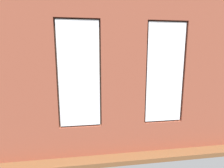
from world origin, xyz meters
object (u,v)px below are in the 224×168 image
(tv_flatscreen, at_px, (14,94))
(coffee_table, at_px, (113,100))
(media_console, at_px, (16,116))
(potted_plant_near_tv, at_px, (21,110))
(remote_gray, at_px, (109,98))
(potted_plant_between_couches, at_px, (160,112))
(potted_plant_corner_near_left, at_px, (160,87))
(couch_left, at_px, (176,102))
(potted_plant_by_left_couch, at_px, (152,93))
(couch_by_window, at_px, (106,126))
(table_plant_small, at_px, (103,97))
(remote_silver, at_px, (122,97))
(potted_plant_corner_far_left, at_px, (216,117))
(potted_plant_foreground_right, at_px, (44,86))
(papasan_chair, at_px, (92,92))
(cup_ceramic, at_px, (113,98))

(tv_flatscreen, bearing_deg, coffee_table, -164.80)
(media_console, bearing_deg, potted_plant_near_tv, 116.92)
(remote_gray, height_order, potted_plant_between_couches, potted_plant_between_couches)
(potted_plant_corner_near_left, relative_size, potted_plant_near_tv, 0.65)
(couch_left, height_order, potted_plant_by_left_couch, couch_left)
(couch_by_window, bearing_deg, coffee_table, -103.67)
(couch_by_window, height_order, table_plant_small, couch_by_window)
(coffee_table, distance_m, media_console, 3.25)
(remote_silver, distance_m, potted_plant_corner_far_left, 3.18)
(table_plant_small, bearing_deg, media_console, 15.08)
(potted_plant_near_tv, bearing_deg, potted_plant_foreground_right, -85.70)
(remote_silver, xyz_separation_m, potted_plant_corner_near_left, (-2.12, -1.37, 0.11))
(couch_left, relative_size, table_plant_small, 9.54)
(potted_plant_near_tv, bearing_deg, potted_plant_corner_far_left, 176.72)
(potted_plant_corner_near_left, bearing_deg, papasan_chair, 4.47)
(couch_left, bearing_deg, table_plant_small, -95.24)
(table_plant_small, bearing_deg, couch_left, 175.29)
(table_plant_small, relative_size, potted_plant_corner_far_left, 0.29)
(couch_left, relative_size, potted_plant_between_couches, 1.53)
(table_plant_small, height_order, potted_plant_corner_near_left, potted_plant_corner_near_left)
(couch_left, xyz_separation_m, remote_gray, (2.50, -0.44, 0.13))
(couch_by_window, height_order, potted_plant_corner_near_left, potted_plant_corner_near_left)
(couch_left, relative_size, potted_plant_near_tv, 1.46)
(cup_ceramic, distance_m, tv_flatscreen, 3.27)
(coffee_table, distance_m, remote_gray, 0.20)
(table_plant_small, distance_m, potted_plant_foreground_right, 2.90)
(couch_left, height_order, potted_plant_foreground_right, potted_plant_foreground_right)
(cup_ceramic, xyz_separation_m, potted_plant_corner_far_left, (-2.48, 2.24, -0.05))
(table_plant_small, distance_m, remote_silver, 0.81)
(media_console, xyz_separation_m, potted_plant_near_tv, (-0.56, 1.10, 0.53))
(remote_gray, bearing_deg, potted_plant_between_couches, 26.23)
(potted_plant_between_couches, relative_size, potted_plant_foreground_right, 1.00)
(couch_by_window, relative_size, potted_plant_corner_far_left, 2.84)
(coffee_table, xyz_separation_m, potted_plant_foreground_right, (2.83, -1.45, 0.36))
(media_console, xyz_separation_m, potted_plant_by_left_couch, (-5.06, -1.93, 0.13))
(potted_plant_corner_near_left, height_order, potted_plant_corner_far_left, potted_plant_corner_near_left)
(tv_flatscreen, distance_m, potted_plant_corner_near_left, 6.10)
(media_console, bearing_deg, remote_silver, -164.18)
(potted_plant_corner_far_left, bearing_deg, couch_by_window, -1.91)
(remote_silver, xyz_separation_m, papasan_chair, (1.11, -1.12, -0.01))
(couch_left, xyz_separation_m, papasan_chair, (3.07, -1.60, 0.12))
(potted_plant_near_tv, height_order, potted_plant_between_couches, potted_plant_near_tv)
(potted_plant_near_tv, xyz_separation_m, potted_plant_corner_far_left, (-5.05, 0.29, -0.35))
(potted_plant_between_couches, bearing_deg, couch_left, -128.78)
(cup_ceramic, height_order, potted_plant_between_couches, potted_plant_between_couches)
(remote_silver, relative_size, potted_plant_corner_far_left, 0.24)
(cup_ceramic, relative_size, potted_plant_corner_far_left, 0.11)
(papasan_chair, distance_m, potted_plant_by_left_couch, 2.68)
(potted_plant_between_couches, bearing_deg, media_console, -16.94)
(remote_silver, bearing_deg, coffee_table, 65.48)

